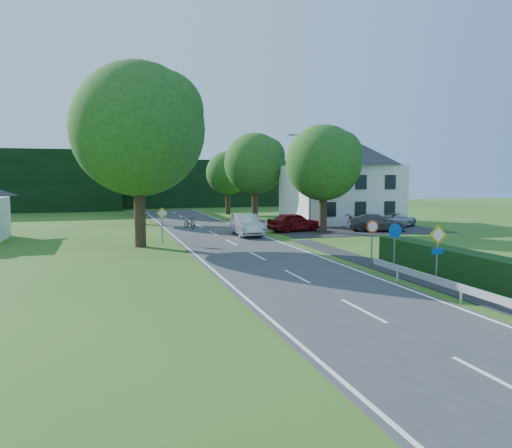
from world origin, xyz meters
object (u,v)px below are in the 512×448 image
object	(u,v)px
streetlight	(308,177)
parked_car_grey	(376,223)
parasol	(339,212)
moving_car	(246,225)
motorcycle	(190,223)
parked_car_red	(294,222)
parked_car_silver_b	(397,220)

from	to	relation	value
streetlight	parked_car_grey	xyz separation A→B (m)	(5.08, -2.27, -3.73)
parked_car_grey	parasol	distance (m)	7.28
moving_car	motorcycle	size ratio (longest dim) A/B	2.57
moving_car	parked_car_red	xyz separation A→B (m)	(4.55, 1.80, -0.03)
streetlight	parked_car_silver_b	distance (m)	9.43
motorcycle	parked_car_silver_b	size ratio (longest dim) A/B	0.42
moving_car	parked_car_silver_b	size ratio (longest dim) A/B	1.08
moving_car	parked_car_grey	distance (m)	11.07
motorcycle	parked_car_grey	xyz separation A→B (m)	(14.35, -6.40, 0.20)
streetlight	parasol	size ratio (longest dim) A/B	3.42
motorcycle	parasol	xyz separation A→B (m)	(14.52, 0.87, 0.56)
parked_car_grey	parasol	world-z (taller)	parasol
moving_car	motorcycle	xyz separation A→B (m)	(-3.28, 6.41, -0.30)
parked_car_silver_b	parked_car_grey	bearing A→B (deg)	94.36
motorcycle	parasol	bearing A→B (deg)	-15.36
parked_car_grey	parked_car_silver_b	size ratio (longest dim) A/B	1.07
moving_car	parasol	size ratio (longest dim) A/B	2.07
motorcycle	parked_car_red	world-z (taller)	parked_car_red
moving_car	parked_car_silver_b	xyz separation A→B (m)	(14.62, 2.50, -0.18)
motorcycle	parked_car_red	bearing A→B (deg)	-49.29
parked_car_silver_b	parasol	size ratio (longest dim) A/B	1.91
streetlight	motorcycle	size ratio (longest dim) A/B	4.24
parasol	parked_car_silver_b	bearing A→B (deg)	-54.82
streetlight	moving_car	bearing A→B (deg)	-159.12
parked_car_red	parked_car_silver_b	bearing A→B (deg)	-99.19
parked_car_red	motorcycle	bearing A→B (deg)	46.33
parasol	parked_car_red	bearing A→B (deg)	-140.67
motorcycle	parked_car_grey	distance (m)	15.71
motorcycle	parasol	world-z (taller)	parasol
moving_car	parked_car_red	bearing A→B (deg)	24.37
parked_car_red	parasol	bearing A→B (deg)	-63.85
moving_car	motorcycle	bearing A→B (deg)	119.87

